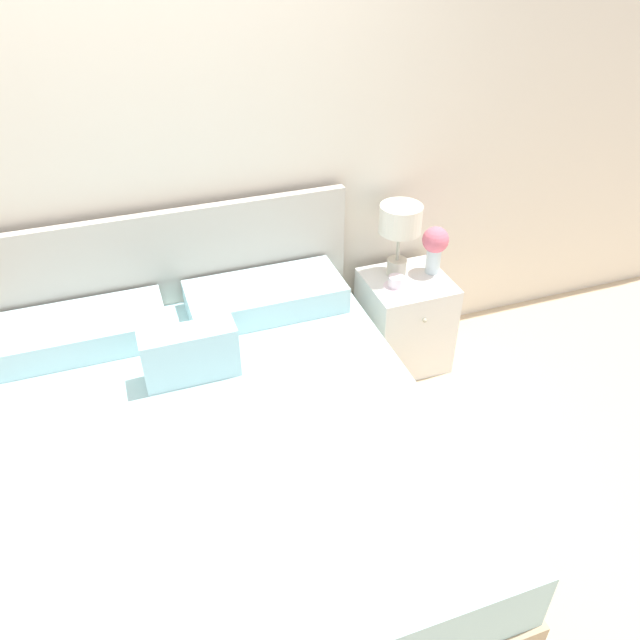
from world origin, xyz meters
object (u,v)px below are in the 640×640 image
(bed, at_px, (212,463))
(nightstand, at_px, (404,321))
(table_lamp, at_px, (400,225))
(flower_vase, at_px, (435,245))
(teacup, at_px, (396,282))

(bed, bearing_deg, nightstand, 29.47)
(table_lamp, bearing_deg, flower_vase, -13.48)
(nightstand, distance_m, flower_vase, 0.48)
(flower_vase, bearing_deg, nightstand, -168.22)
(nightstand, height_order, flower_vase, flower_vase)
(table_lamp, xyz_separation_m, teacup, (-0.06, -0.12, -0.27))
(bed, distance_m, nightstand, 1.44)
(bed, xyz_separation_m, flower_vase, (1.42, 0.74, 0.42))
(table_lamp, bearing_deg, nightstand, -68.44)
(nightstand, xyz_separation_m, flower_vase, (0.17, 0.03, 0.44))
(table_lamp, relative_size, teacup, 3.07)
(table_lamp, bearing_deg, teacup, -116.42)
(bed, bearing_deg, table_lamp, 32.94)
(flower_vase, bearing_deg, bed, -152.39)
(flower_vase, distance_m, teacup, 0.31)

